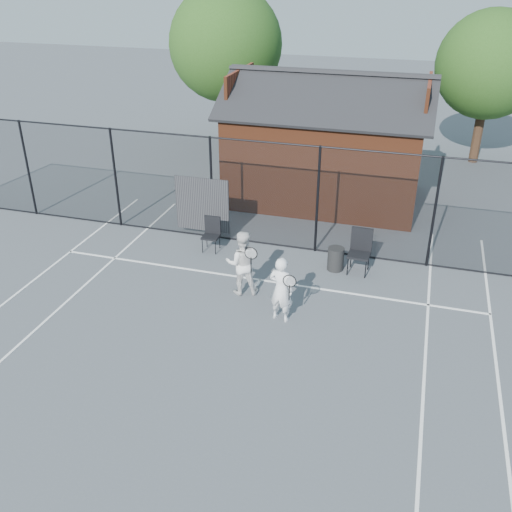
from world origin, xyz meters
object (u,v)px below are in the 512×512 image
(clubhouse, at_px, (326,152))
(chair_left, at_px, (211,235))
(chair_right, at_px, (359,253))
(player_front, at_px, (281,289))
(player_back, at_px, (242,263))
(waste_bin, at_px, (336,259))

(clubhouse, height_order, chair_left, clubhouse)
(chair_left, distance_m, chair_right, 4.07)
(player_front, bearing_deg, clubhouse, 93.20)
(chair_right, bearing_deg, chair_left, -178.78)
(player_front, relative_size, player_back, 0.96)
(clubhouse, bearing_deg, waste_bin, -76.06)
(chair_right, bearing_deg, waste_bin, -177.50)
(player_front, bearing_deg, chair_right, 62.37)
(clubhouse, bearing_deg, player_back, -96.44)
(player_back, bearing_deg, chair_left, 128.89)
(waste_bin, bearing_deg, player_front, -106.76)
(chair_right, bearing_deg, clubhouse, 112.70)
(clubhouse, height_order, player_front, clubhouse)
(clubhouse, relative_size, chair_left, 6.90)
(clubhouse, relative_size, player_back, 4.01)
(player_front, height_order, chair_left, player_front)
(player_front, distance_m, chair_right, 2.99)
(clubhouse, bearing_deg, chair_right, -69.80)
(clubhouse, xyz_separation_m, chair_right, (1.80, -4.90, -1.04))
(player_back, xyz_separation_m, chair_right, (2.56, 1.78, -0.24))
(player_back, relative_size, chair_right, 1.42)
(chair_left, height_order, chair_right, chair_right)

